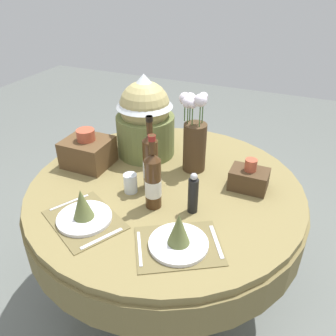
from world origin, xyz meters
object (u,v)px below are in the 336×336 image
object	(u,v)px
wine_bottle_centre	(151,162)
pepper_mill	(193,194)
place_setting_left	(83,212)
place_setting_right	(179,237)
woven_basket_side_right	(249,178)
gift_tub_back_left	(145,114)
flower_vase	(194,137)
tumbler_near_right	(130,183)
wine_bottle_left	(153,181)
dining_table	(165,207)
woven_basket_side_left	(88,151)

from	to	relation	value
wine_bottle_centre	pepper_mill	bearing A→B (deg)	-21.21
place_setting_left	place_setting_right	size ratio (longest dim) A/B	0.99
wine_bottle_centre	place_setting_right	bearing A→B (deg)	-49.78
woven_basket_side_right	place_setting_right	bearing A→B (deg)	-107.84
place_setting_right	gift_tub_back_left	xyz separation A→B (m)	(-0.46, 0.64, 0.20)
flower_vase	tumbler_near_right	size ratio (longest dim) A/B	4.49
wine_bottle_centre	woven_basket_side_right	bearing A→B (deg)	22.45
wine_bottle_left	gift_tub_back_left	world-z (taller)	gift_tub_back_left
flower_vase	woven_basket_side_right	distance (m)	0.35
pepper_mill	place_setting_left	bearing A→B (deg)	-148.87
tumbler_near_right	wine_bottle_left	bearing A→B (deg)	-21.50
place_setting_left	wine_bottle_left	xyz separation A→B (m)	(0.23, 0.21, 0.09)
woven_basket_side_right	tumbler_near_right	bearing A→B (deg)	-153.79
gift_tub_back_left	woven_basket_side_right	size ratio (longest dim) A/B	2.56
dining_table	wine_bottle_centre	xyz separation A→B (m)	(-0.06, -0.05, 0.29)
dining_table	wine_bottle_left	bearing A→B (deg)	-83.74
dining_table	place_setting_right	bearing A→B (deg)	-59.38
wine_bottle_left	wine_bottle_centre	world-z (taller)	wine_bottle_centre
tumbler_near_right	place_setting_right	bearing A→B (deg)	-35.95
wine_bottle_centre	woven_basket_side_left	world-z (taller)	wine_bottle_centre
wine_bottle_centre	woven_basket_side_left	xyz separation A→B (m)	(-0.42, 0.07, -0.06)
woven_basket_side_left	wine_bottle_centre	bearing A→B (deg)	-9.32
pepper_mill	wine_bottle_left	bearing A→B (deg)	-169.25
tumbler_near_right	woven_basket_side_right	distance (m)	0.58
wine_bottle_left	tumbler_near_right	bearing A→B (deg)	158.50
woven_basket_side_left	woven_basket_side_right	distance (m)	0.87
flower_vase	gift_tub_back_left	world-z (taller)	gift_tub_back_left
flower_vase	woven_basket_side_right	xyz separation A→B (m)	(0.32, -0.07, -0.13)
pepper_mill	gift_tub_back_left	bearing A→B (deg)	136.82
tumbler_near_right	woven_basket_side_right	bearing A→B (deg)	26.21
dining_table	place_setting_right	distance (m)	0.48
gift_tub_back_left	dining_table	bearing A→B (deg)	-47.94
tumbler_near_right	place_setting_left	bearing A→B (deg)	-106.36
place_setting_right	tumbler_near_right	bearing A→B (deg)	144.05
gift_tub_back_left	place_setting_right	bearing A→B (deg)	-54.26
tumbler_near_right	gift_tub_back_left	world-z (taller)	gift_tub_back_left
wine_bottle_left	gift_tub_back_left	bearing A→B (deg)	120.19
place_setting_right	woven_basket_side_right	xyz separation A→B (m)	(0.17, 0.52, 0.01)
flower_vase	pepper_mill	distance (m)	0.39
flower_vase	pepper_mill	world-z (taller)	flower_vase
place_setting_left	woven_basket_side_right	world-z (taller)	woven_basket_side_right
place_setting_right	wine_bottle_centre	xyz separation A→B (m)	(-0.28, 0.33, 0.10)
flower_vase	wine_bottle_centre	xyz separation A→B (m)	(-0.13, -0.25, -0.04)
pepper_mill	flower_vase	bearing A→B (deg)	109.52
place_setting_left	tumbler_near_right	xyz separation A→B (m)	(0.08, 0.27, 0.00)
wine_bottle_centre	woven_basket_side_right	size ratio (longest dim) A/B	2.08
wine_bottle_left	woven_basket_side_right	size ratio (longest dim) A/B	1.97
pepper_mill	gift_tub_back_left	distance (m)	0.62
place_setting_left	flower_vase	size ratio (longest dim) A/B	0.97
place_setting_right	flower_vase	distance (m)	0.62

